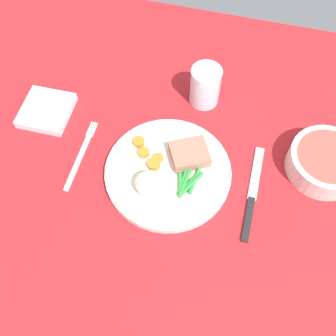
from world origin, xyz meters
The scene contains 11 objects.
dining_table centered at (0.00, 0.00, 1.00)cm, with size 120.00×90.00×2.00cm.
dinner_plate centered at (-3.92, -3.92, 2.80)cm, with size 24.56×24.56×1.60cm, color white.
meat_portion centered at (-0.61, -0.05, 4.82)cm, with size 7.13×6.14×2.44cm, color #A86B56.
mashed_potatoes centered at (-6.13, -8.34, 5.43)cm, with size 6.09×5.32×3.65cm, color beige.
carrot_slices centered at (-8.49, -1.73, 4.13)cm, with size 6.90×6.74×1.24cm.
green_beans centered at (0.20, -5.13, 4.00)cm, with size 5.66×8.53×0.88cm.
fork centered at (-22.04, -4.18, 2.20)cm, with size 1.44×16.60×0.40cm.
knife centered at (12.79, -4.21, 2.20)cm, with size 1.70×20.50×0.64cm.
water_glass centered at (-1.05, 16.25, 5.77)cm, with size 6.40×6.40×8.88cm.
salad_bowl centered at (25.12, 4.97, 4.74)cm, with size 14.31×14.31×4.86cm.
napkin centered at (-32.86, 4.15, 2.92)cm, with size 10.09×10.46×1.84cm, color white.
Camera 1 is at (5.30, -39.61, 70.07)cm, focal length 42.07 mm.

